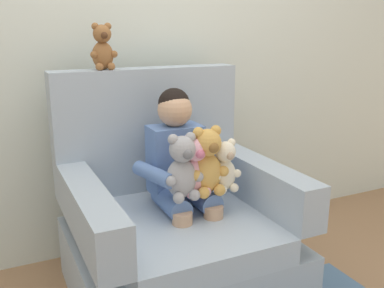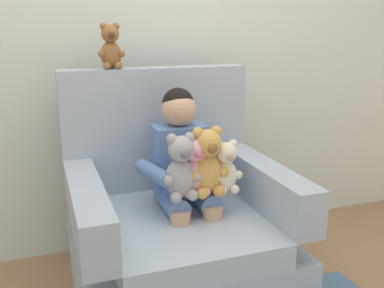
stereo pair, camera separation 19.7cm
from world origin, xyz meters
name	(u,v)px [view 2 (the right image)]	position (x,y,z in m)	size (l,w,h in m)	color
back_wall	(141,28)	(0.00, 0.68, 1.30)	(6.00, 0.10, 2.60)	silver
armchair	(175,228)	(0.00, 0.06, 0.34)	(1.00, 0.94, 1.10)	#9EADBC
seated_child	(183,165)	(0.05, 0.08, 0.66)	(0.45, 0.39, 0.82)	#597AB7
plush_grey	(181,168)	(-0.01, -0.08, 0.70)	(0.18, 0.15, 0.31)	#9E9EA3
plush_honey	(207,163)	(0.12, -0.08, 0.70)	(0.19, 0.16, 0.32)	gold
plush_pink	(195,167)	(0.06, -0.07, 0.69)	(0.17, 0.14, 0.29)	#EAA8BC
plush_cream	(226,168)	(0.21, -0.08, 0.67)	(0.15, 0.12, 0.25)	silver
plush_brown_on_backrest	(111,48)	(-0.22, 0.39, 1.21)	(0.14, 0.11, 0.23)	brown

